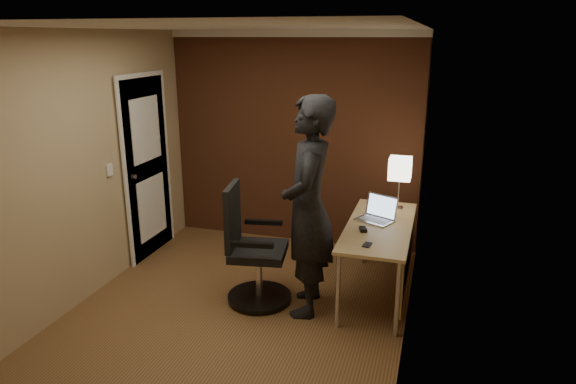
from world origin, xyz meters
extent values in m
plane|color=brown|center=(0.00, 0.00, 0.00)|extent=(4.00, 4.00, 0.00)
plane|color=white|center=(0.00, 0.00, 2.50)|extent=(4.00, 4.00, 0.00)
plane|color=tan|center=(0.00, 2.00, 1.25)|extent=(3.00, 0.00, 3.00)
plane|color=tan|center=(0.00, -2.00, 1.25)|extent=(3.00, 0.00, 3.00)
plane|color=tan|center=(-1.50, 0.00, 1.25)|extent=(0.00, 4.00, 4.00)
plane|color=tan|center=(1.50, 0.00, 1.25)|extent=(0.00, 4.00, 4.00)
cube|color=brown|center=(0.00, 1.97, 1.25)|extent=(2.98, 0.06, 2.50)
cube|color=silver|center=(0.00, 1.96, 2.46)|extent=(3.00, 0.08, 0.08)
cube|color=silver|center=(0.00, -1.96, 2.46)|extent=(3.00, 0.08, 0.08)
cube|color=silver|center=(-1.46, 0.00, 2.46)|extent=(0.08, 4.00, 0.08)
cube|color=silver|center=(1.46, 0.00, 2.46)|extent=(0.08, 4.00, 0.08)
cube|color=silver|center=(-1.48, 1.10, 1.00)|extent=(0.05, 0.82, 2.02)
cube|color=silver|center=(-1.46, 1.10, 1.00)|extent=(0.02, 0.92, 2.12)
cylinder|color=silver|center=(-1.43, 0.77, 1.00)|extent=(0.05, 0.05, 0.05)
cube|color=silver|center=(-1.49, 0.45, 1.15)|extent=(0.02, 0.08, 0.12)
cube|color=tan|center=(1.18, 0.78, 0.71)|extent=(0.60, 1.50, 0.03)
cube|color=tan|center=(1.46, 0.78, 0.43)|extent=(0.02, 1.38, 0.54)
cylinder|color=silver|center=(0.93, 0.09, 0.35)|extent=(0.04, 0.04, 0.70)
cylinder|color=silver|center=(0.93, 1.47, 0.35)|extent=(0.04, 0.04, 0.70)
cylinder|color=silver|center=(1.43, 0.09, 0.35)|extent=(0.04, 0.04, 0.70)
cylinder|color=silver|center=(1.43, 1.47, 0.35)|extent=(0.04, 0.04, 0.70)
cube|color=silver|center=(1.30, 1.33, 0.74)|extent=(0.11, 0.11, 0.01)
cylinder|color=silver|center=(1.30, 1.33, 0.90)|extent=(0.01, 0.01, 0.30)
cube|color=white|center=(1.30, 1.33, 1.16)|extent=(0.22, 0.22, 0.22)
cube|color=silver|center=(1.12, 0.88, 0.74)|extent=(0.40, 0.35, 0.01)
cube|color=silver|center=(1.17, 0.98, 0.85)|extent=(0.32, 0.19, 0.22)
cube|color=#B2CCF2|center=(1.17, 0.97, 0.85)|extent=(0.29, 0.17, 0.19)
cube|color=gray|center=(1.12, 0.87, 0.75)|extent=(0.31, 0.24, 0.00)
cube|color=black|center=(1.05, 0.58, 0.75)|extent=(0.09, 0.11, 0.03)
cube|color=black|center=(1.14, 0.26, 0.73)|extent=(0.08, 0.12, 0.01)
cylinder|color=black|center=(0.13, 0.35, 0.04)|extent=(0.61, 0.61, 0.03)
cylinder|color=silver|center=(0.13, 0.35, 0.27)|extent=(0.07, 0.07, 0.46)
cube|color=black|center=(0.13, 0.35, 0.51)|extent=(0.58, 0.58, 0.08)
cube|color=black|center=(-0.11, 0.31, 0.85)|extent=(0.13, 0.46, 0.60)
cube|color=black|center=(0.08, 0.62, 0.70)|extent=(0.37, 0.11, 0.04)
cube|color=black|center=(0.17, 0.07, 0.70)|extent=(0.37, 0.11, 0.04)
imported|color=black|center=(0.60, 0.35, 0.99)|extent=(0.58, 0.79, 1.97)
camera|label=1|loc=(1.65, -3.80, 2.44)|focal=32.00mm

